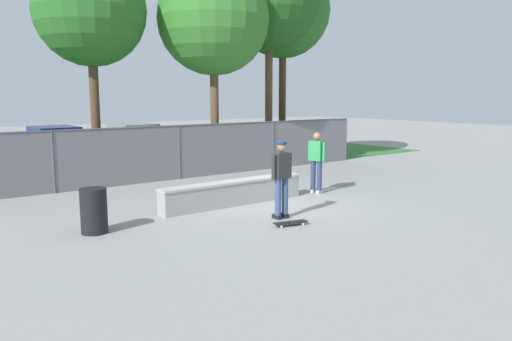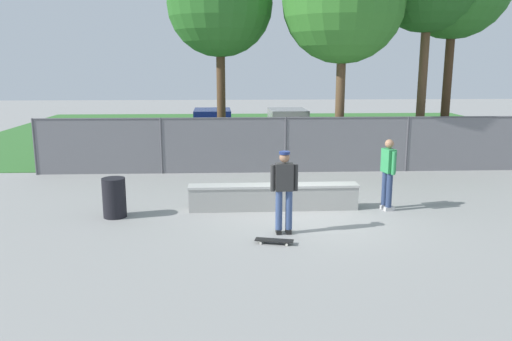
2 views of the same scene
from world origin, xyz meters
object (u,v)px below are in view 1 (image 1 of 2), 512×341
object	(u,v)px
concrete_ledge	(234,193)
tree_near_left	(90,11)
bystander	(317,160)
tree_far	(283,11)
skateboarder	(282,176)
trash_bin	(94,211)
tree_near_right	(213,19)
car_white	(134,142)
skateboard	(291,223)
car_blue	(56,147)

from	to	relation	value
concrete_ledge	tree_near_left	distance (m)	8.53
concrete_ledge	bystander	xyz separation A→B (m)	(2.88, -0.15, 0.68)
tree_near_left	tree_far	world-z (taller)	tree_far
skateboarder	trash_bin	bearing A→B (deg)	160.29
tree_near_right	bystander	bearing A→B (deg)	-88.66
skateboarder	car_white	distance (m)	11.94
concrete_ledge	tree_near_right	xyz separation A→B (m)	(2.75, 5.34, 5.37)
tree_near_right	car_white	bearing A→B (deg)	106.03
skateboard	tree_near_left	xyz separation A→B (m)	(-1.26, 8.99, 5.66)
concrete_ledge	car_blue	xyz separation A→B (m)	(-1.92, 10.01, 0.51)
concrete_ledge	skateboarder	world-z (taller)	skateboarder
bystander	trash_bin	distance (m)	6.83
skateboard	tree_far	bearing A→B (deg)	51.27
car_blue	trash_bin	distance (m)	10.67
tree_far	tree_near_left	bearing A→B (deg)	179.82
concrete_ledge	bystander	size ratio (longest dim) A/B	2.39
tree_far	car_white	size ratio (longest dim) A/B	2.02
car_white	trash_bin	bearing A→B (deg)	-117.11
car_white	tree_far	bearing A→B (deg)	-32.46
car_blue	car_white	bearing A→B (deg)	-0.72
car_white	bystander	bearing A→B (deg)	-81.80
skateboarder	trash_bin	world-z (taller)	skateboarder
skateboarder	car_blue	bearing A→B (deg)	99.52
car_blue	trash_bin	bearing A→B (deg)	-100.79
tree_near_left	bystander	size ratio (longest dim) A/B	4.20
car_blue	car_white	world-z (taller)	same
car_white	trash_bin	size ratio (longest dim) A/B	4.40
skateboard	tree_far	xyz separation A→B (m)	(7.19, 8.96, 6.47)
skateboard	car_white	size ratio (longest dim) A/B	0.19
car_white	skateboarder	bearing A→B (deg)	-96.49
tree_near_right	bystander	distance (m)	7.22
tree_far	tree_near_right	bearing A→B (deg)	-165.79
concrete_ledge	tree_far	bearing A→B (deg)	42.52
concrete_ledge	skateboard	xyz separation A→B (m)	(-0.19, -2.54, -0.26)
skateboarder	car_white	size ratio (longest dim) A/B	0.43
tree_far	bystander	xyz separation A→B (m)	(-4.12, -6.57, -5.53)
tree_near_right	tree_far	size ratio (longest dim) A/B	0.90
concrete_ledge	car_white	bearing A→B (deg)	81.87
concrete_ledge	tree_near_left	bearing A→B (deg)	102.65
concrete_ledge	tree_near_left	xyz separation A→B (m)	(-1.45, 6.45, 5.40)
tree_near_left	car_blue	bearing A→B (deg)	97.61
trash_bin	car_white	bearing A→B (deg)	62.89
tree_far	car_white	world-z (taller)	tree_far
tree_far	trash_bin	bearing A→B (deg)	-147.76
skateboard	tree_near_left	distance (m)	10.69
tree_near_left	car_white	size ratio (longest dim) A/B	1.80
tree_near_right	car_white	size ratio (longest dim) A/B	1.83
skateboarder	skateboard	bearing A→B (deg)	-112.04
skateboarder	tree_near_right	xyz separation A→B (m)	(2.68, 7.24, 4.67)
skateboard	trash_bin	xyz separation A→B (m)	(-3.73, 2.07, 0.41)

